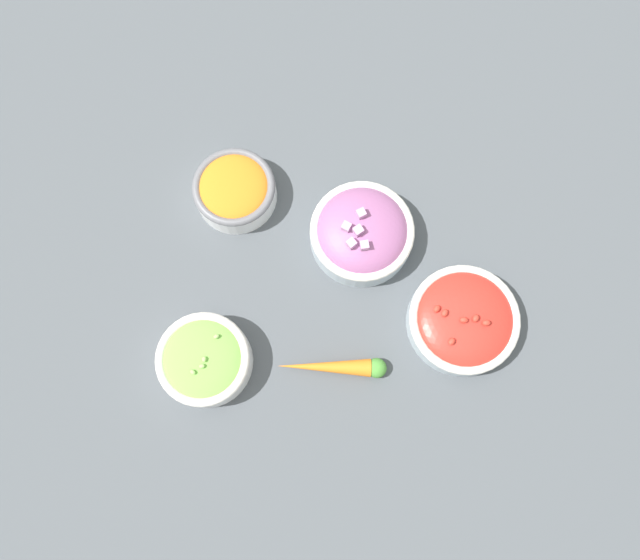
# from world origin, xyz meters

# --- Properties ---
(ground_plane) EXTENTS (3.00, 3.00, 0.00)m
(ground_plane) POSITION_xyz_m (0.00, 0.00, 0.00)
(ground_plane) COLOR #4C5156
(bowl_lettuce) EXTENTS (0.13, 0.13, 0.06)m
(bowl_lettuce) POSITION_xyz_m (0.14, 0.13, 0.03)
(bowl_lettuce) COLOR white
(bowl_lettuce) RESTS_ON ground_plane
(bowl_red_onion) EXTENTS (0.15, 0.15, 0.07)m
(bowl_red_onion) POSITION_xyz_m (-0.05, -0.08, 0.03)
(bowl_red_onion) COLOR #B2C1CC
(bowl_red_onion) RESTS_ON ground_plane
(bowl_cherry_tomatoes) EXTENTS (0.15, 0.15, 0.06)m
(bowl_cherry_tomatoes) POSITION_xyz_m (-0.20, 0.03, 0.02)
(bowl_cherry_tomatoes) COLOR #B2C1CC
(bowl_cherry_tomatoes) RESTS_ON ground_plane
(bowl_carrots) EXTENTS (0.12, 0.12, 0.05)m
(bowl_carrots) POSITION_xyz_m (0.14, -0.12, 0.03)
(bowl_carrots) COLOR white
(bowl_carrots) RESTS_ON ground_plane
(loose_carrot) EXTENTS (0.15, 0.04, 0.03)m
(loose_carrot) POSITION_xyz_m (-0.04, 0.12, 0.01)
(loose_carrot) COLOR orange
(loose_carrot) RESTS_ON ground_plane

